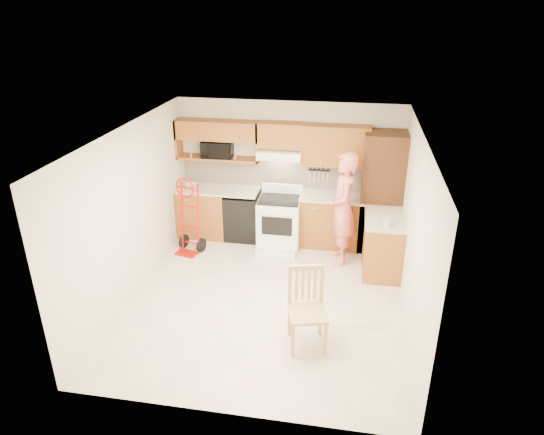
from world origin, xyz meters
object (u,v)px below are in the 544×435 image
(range, at_px, (279,220))
(dining_chair, at_px, (308,310))
(microwave, at_px, (217,149))
(hand_truck, at_px, (187,220))
(person, at_px, (343,209))

(range, xyz_separation_m, dining_chair, (0.78, -2.60, -0.01))
(microwave, distance_m, range, 1.68)
(range, bearing_deg, hand_truck, -163.82)
(microwave, height_order, person, person)
(microwave, relative_size, dining_chair, 0.52)
(range, relative_size, dining_chair, 1.03)
(person, relative_size, dining_chair, 1.81)
(microwave, xyz_separation_m, hand_truck, (-0.33, -0.88, -1.02))
(hand_truck, xyz_separation_m, dining_chair, (2.30, -2.16, -0.10))
(microwave, height_order, hand_truck, microwave)
(person, height_order, hand_truck, person)
(person, distance_m, dining_chair, 2.36)
(range, xyz_separation_m, person, (1.10, -0.30, 0.41))
(microwave, relative_size, person, 0.29)
(range, height_order, hand_truck, hand_truck)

